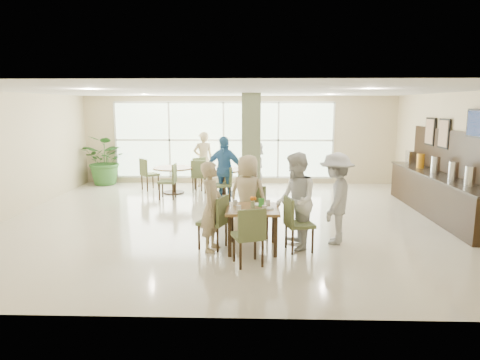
{
  "coord_description": "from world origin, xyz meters",
  "views": [
    {
      "loc": [
        0.45,
        -9.25,
        2.52
      ],
      "look_at": [
        0.2,
        -1.2,
        1.1
      ],
      "focal_mm": 32.0,
      "sensor_mm": 36.0,
      "label": 1
    }
  ],
  "objects_px": {
    "buffet_counter": "(438,192)",
    "teen_standing": "(336,198)",
    "main_table": "(253,213)",
    "teen_right": "(296,201)",
    "round_table_right": "(223,175)",
    "teen_far": "(248,195)",
    "round_table_left": "(173,173)",
    "adult_standing": "(203,159)",
    "potted_plant": "(106,160)",
    "adult_a": "(224,170)",
    "teen_left": "(212,207)",
    "adult_b": "(255,168)"
  },
  "relations": [
    {
      "from": "buffet_counter",
      "to": "teen_standing",
      "type": "height_order",
      "value": "buffet_counter"
    },
    {
      "from": "main_table",
      "to": "teen_right",
      "type": "bearing_deg",
      "value": 7.61
    },
    {
      "from": "main_table",
      "to": "round_table_right",
      "type": "xyz_separation_m",
      "value": [
        -0.84,
        4.56,
        -0.07
      ]
    },
    {
      "from": "buffet_counter",
      "to": "teen_right",
      "type": "bearing_deg",
      "value": -145.41
    },
    {
      "from": "teen_far",
      "to": "round_table_left",
      "type": "bearing_deg",
      "value": -39.36
    },
    {
      "from": "buffet_counter",
      "to": "teen_right",
      "type": "distance_m",
      "value": 4.26
    },
    {
      "from": "main_table",
      "to": "buffet_counter",
      "type": "distance_m",
      "value": 4.94
    },
    {
      "from": "buffet_counter",
      "to": "teen_right",
      "type": "xyz_separation_m",
      "value": [
        -3.5,
        -2.41,
        0.3
      ]
    },
    {
      "from": "teen_far",
      "to": "teen_standing",
      "type": "bearing_deg",
      "value": -174.24
    },
    {
      "from": "round_table_left",
      "to": "teen_far",
      "type": "bearing_deg",
      "value": -61.0
    },
    {
      "from": "adult_standing",
      "to": "teen_standing",
      "type": "bearing_deg",
      "value": 99.46
    },
    {
      "from": "potted_plant",
      "to": "teen_standing",
      "type": "height_order",
      "value": "teen_standing"
    },
    {
      "from": "adult_standing",
      "to": "teen_right",
      "type": "bearing_deg",
      "value": 91.82
    },
    {
      "from": "round_table_left",
      "to": "teen_far",
      "type": "relative_size",
      "value": 0.73
    },
    {
      "from": "teen_far",
      "to": "adult_a",
      "type": "height_order",
      "value": "adult_a"
    },
    {
      "from": "main_table",
      "to": "teen_left",
      "type": "bearing_deg",
      "value": -175.7
    },
    {
      "from": "teen_left",
      "to": "adult_b",
      "type": "height_order",
      "value": "teen_left"
    },
    {
      "from": "round_table_left",
      "to": "buffet_counter",
      "type": "relative_size",
      "value": 0.25
    },
    {
      "from": "round_table_left",
      "to": "round_table_right",
      "type": "xyz_separation_m",
      "value": [
        1.45,
        -0.29,
        0.0
      ]
    },
    {
      "from": "potted_plant",
      "to": "main_table",
      "type": "bearing_deg",
      "value": -52.6
    },
    {
      "from": "round_table_left",
      "to": "teen_standing",
      "type": "bearing_deg",
      "value": -49.24
    },
    {
      "from": "teen_standing",
      "to": "teen_left",
      "type": "bearing_deg",
      "value": -58.42
    },
    {
      "from": "main_table",
      "to": "teen_right",
      "type": "distance_m",
      "value": 0.79
    },
    {
      "from": "teen_standing",
      "to": "adult_standing",
      "type": "height_order",
      "value": "adult_standing"
    },
    {
      "from": "potted_plant",
      "to": "adult_a",
      "type": "distance_m",
      "value": 4.61
    },
    {
      "from": "teen_standing",
      "to": "teen_right",
      "type": "bearing_deg",
      "value": -47.31
    },
    {
      "from": "round_table_right",
      "to": "teen_left",
      "type": "bearing_deg",
      "value": -88.36
    },
    {
      "from": "main_table",
      "to": "teen_left",
      "type": "height_order",
      "value": "teen_left"
    },
    {
      "from": "teen_far",
      "to": "teen_left",
      "type": "bearing_deg",
      "value": 78.69
    },
    {
      "from": "teen_right",
      "to": "adult_standing",
      "type": "height_order",
      "value": "same"
    },
    {
      "from": "buffet_counter",
      "to": "adult_b",
      "type": "xyz_separation_m",
      "value": [
        -4.18,
        2.05,
        0.22
      ]
    },
    {
      "from": "teen_right",
      "to": "adult_a",
      "type": "xyz_separation_m",
      "value": [
        -1.51,
        3.55,
        0.01
      ]
    },
    {
      "from": "potted_plant",
      "to": "round_table_right",
      "type": "bearing_deg",
      "value": -21.98
    },
    {
      "from": "round_table_left",
      "to": "teen_far",
      "type": "xyz_separation_m",
      "value": [
        2.2,
        -3.96,
        0.2
      ]
    },
    {
      "from": "buffet_counter",
      "to": "adult_standing",
      "type": "relative_size",
      "value": 2.75
    },
    {
      "from": "main_table",
      "to": "round_table_right",
      "type": "distance_m",
      "value": 4.63
    },
    {
      "from": "potted_plant",
      "to": "teen_right",
      "type": "height_order",
      "value": "teen_right"
    },
    {
      "from": "round_table_left",
      "to": "round_table_right",
      "type": "height_order",
      "value": "same"
    },
    {
      "from": "adult_b",
      "to": "teen_right",
      "type": "bearing_deg",
      "value": 17.49
    },
    {
      "from": "adult_standing",
      "to": "round_table_left",
      "type": "bearing_deg",
      "value": 33.73
    },
    {
      "from": "teen_far",
      "to": "adult_b",
      "type": "distance_m",
      "value": 3.68
    },
    {
      "from": "teen_right",
      "to": "buffet_counter",
      "type": "bearing_deg",
      "value": 118.56
    },
    {
      "from": "adult_a",
      "to": "adult_standing",
      "type": "bearing_deg",
      "value": 125.93
    },
    {
      "from": "main_table",
      "to": "teen_standing",
      "type": "height_order",
      "value": "teen_standing"
    },
    {
      "from": "main_table",
      "to": "round_table_right",
      "type": "relative_size",
      "value": 0.79
    },
    {
      "from": "buffet_counter",
      "to": "potted_plant",
      "type": "height_order",
      "value": "buffet_counter"
    },
    {
      "from": "adult_a",
      "to": "adult_standing",
      "type": "relative_size",
      "value": 1.01
    },
    {
      "from": "teen_left",
      "to": "adult_a",
      "type": "distance_m",
      "value": 3.7
    },
    {
      "from": "teen_left",
      "to": "teen_far",
      "type": "bearing_deg",
      "value": -21.87
    },
    {
      "from": "teen_right",
      "to": "adult_b",
      "type": "bearing_deg",
      "value": -177.34
    }
  ]
}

